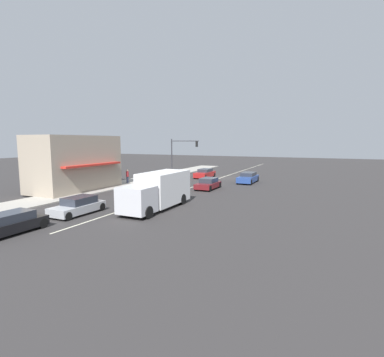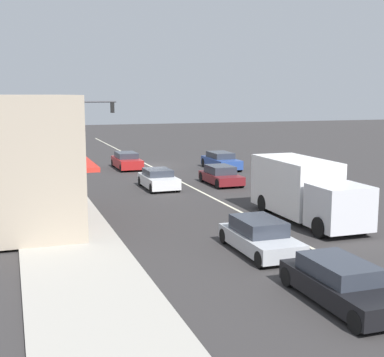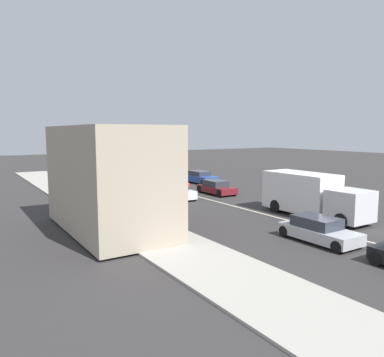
{
  "view_description": "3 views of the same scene",
  "coord_description": "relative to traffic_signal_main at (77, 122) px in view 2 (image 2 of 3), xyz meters",
  "views": [
    {
      "loc": [
        -14.71,
        41.85,
        5.41
      ],
      "look_at": [
        -1.45,
        13.44,
        1.47
      ],
      "focal_mm": 28.0,
      "sensor_mm": 36.0,
      "label": 1
    },
    {
      "loc": [
        11.09,
        43.67,
        6.04
      ],
      "look_at": [
        1.43,
        15.32,
        1.28
      ],
      "focal_mm": 50.0,
      "sensor_mm": 36.0,
      "label": 2
    },
    {
      "loc": [
        17.87,
        38.07,
        5.66
      ],
      "look_at": [
        1.66,
        12.62,
        1.9
      ],
      "focal_mm": 35.0,
      "sensor_mm": 36.0,
      "label": 3
    }
  ],
  "objects": [
    {
      "name": "ground_plane",
      "position": [
        -6.12,
        16.5,
        -3.9
      ],
      "size": [
        160.0,
        160.0,
        0.0
      ],
      "primitive_type": "plane",
      "color": "#333030"
    },
    {
      "name": "suv_black",
      "position": [
        -3.92,
        29.54,
        -3.3
      ],
      "size": [
        1.77,
        4.4,
        1.25
      ],
      "color": "black",
      "rests_on": "ground"
    },
    {
      "name": "sidewalk_right",
      "position": [
        2.88,
        17.0,
        -3.84
      ],
      "size": [
        4.0,
        73.0,
        0.12
      ],
      "primitive_type": "cube",
      "color": "#A8A399",
      "rests_on": "ground"
    },
    {
      "name": "traffic_signal_main",
      "position": [
        0.0,
        0.0,
        0.0
      ],
      "size": [
        4.59,
        0.34,
        5.6
      ],
      "color": "#333338",
      "rests_on": "sidewalk_right"
    },
    {
      "name": "warning_aframe_sign",
      "position": [
        -0.44,
        -0.39,
        -3.47
      ],
      "size": [
        0.45,
        0.53,
        0.84
      ],
      "color": "silver",
      "rests_on": "ground"
    },
    {
      "name": "delivery_truck",
      "position": [
        -8.32,
        19.96,
        -2.43
      ],
      "size": [
        2.44,
        7.5,
        2.87
      ],
      "color": "silver",
      "rests_on": "ground"
    },
    {
      "name": "sedan_silver",
      "position": [
        -3.92,
        24.17,
        -3.29
      ],
      "size": [
        1.83,
        4.12,
        1.3
      ],
      "color": "#B7BABF",
      "rests_on": "ground"
    },
    {
      "name": "sedan_maroon",
      "position": [
        -8.32,
        9.2,
        -3.29
      ],
      "size": [
        1.84,
        3.93,
        1.26
      ],
      "color": "maroon",
      "rests_on": "ground"
    },
    {
      "name": "pedestrian",
      "position": [
        2.59,
        9.6,
        -2.9
      ],
      "size": [
        0.34,
        0.34,
        1.68
      ],
      "color": "#282D42",
      "rests_on": "sidewalk_right"
    },
    {
      "name": "lane_marking_center",
      "position": [
        -6.12,
        -1.5,
        -3.9
      ],
      "size": [
        0.16,
        60.0,
        0.01
      ],
      "primitive_type": "cube",
      "color": "beige",
      "rests_on": "ground"
    },
    {
      "name": "building_corner_store",
      "position": [
        4.45,
        16.24,
        -0.84
      ],
      "size": [
        5.24,
        9.93,
        5.87
      ],
      "color": "tan",
      "rests_on": "sidewalk_right"
    },
    {
      "name": "hatchback_red",
      "position": [
        -3.92,
        -0.38,
        -3.26
      ],
      "size": [
        1.83,
        4.36,
        1.32
      ],
      "color": "#AD1E1E",
      "rests_on": "ground"
    },
    {
      "name": "van_white",
      "position": [
        -3.92,
        9.39,
        -3.29
      ],
      "size": [
        1.87,
        3.84,
        1.25
      ],
      "color": "silver",
      "rests_on": "ground"
    },
    {
      "name": "coupe_blue",
      "position": [
        -11.12,
        2.28,
        -3.24
      ],
      "size": [
        1.87,
        4.58,
        1.36
      ],
      "color": "#284793",
      "rests_on": "ground"
    }
  ]
}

